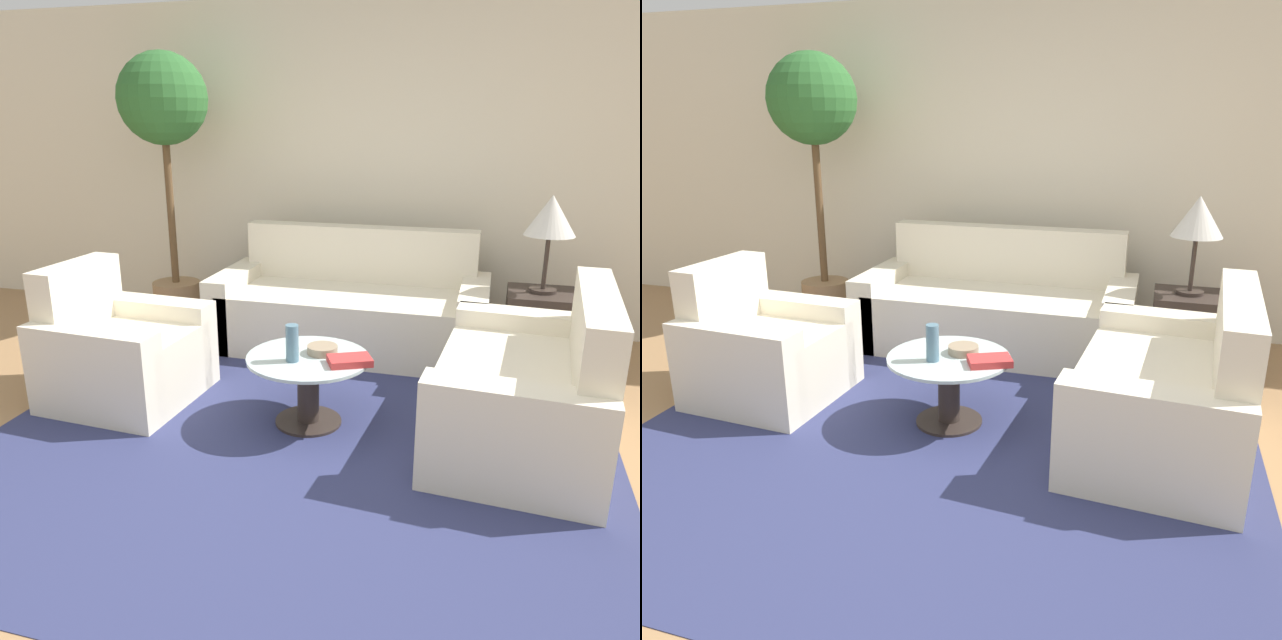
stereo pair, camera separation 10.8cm
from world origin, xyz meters
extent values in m
plane|color=#9E754C|center=(0.00, 0.00, 0.00)|extent=(14.00, 14.00, 0.00)
cube|color=beige|center=(0.00, 2.83, 1.30)|extent=(10.00, 0.06, 2.60)
cube|color=navy|center=(-0.02, 0.78, 0.00)|extent=(3.37, 3.54, 0.01)
cube|color=beige|center=(-0.08, 2.05, 0.23)|extent=(1.82, 0.89, 0.45)
cube|color=beige|center=(-0.08, 2.41, 0.44)|extent=(1.82, 0.18, 0.88)
cube|color=beige|center=(-0.99, 2.05, 0.28)|extent=(0.20, 0.89, 0.56)
cube|color=beige|center=(0.83, 2.05, 0.28)|extent=(0.20, 0.89, 0.56)
cube|color=beige|center=(-1.21, 0.81, 0.23)|extent=(0.86, 0.69, 0.45)
cube|color=beige|center=(-1.53, 0.83, 0.42)|extent=(0.22, 0.65, 0.85)
cube|color=beige|center=(-1.23, 0.49, 0.28)|extent=(0.83, 0.25, 0.56)
cube|color=beige|center=(-1.19, 1.14, 0.28)|extent=(0.83, 0.25, 0.56)
cube|color=beige|center=(1.13, 0.91, 0.23)|extent=(0.93, 1.25, 0.45)
cube|color=beige|center=(1.46, 0.89, 0.43)|extent=(0.27, 1.20, 0.86)
cube|color=beige|center=(1.17, 1.51, 0.28)|extent=(0.86, 0.26, 0.56)
cube|color=beige|center=(1.08, 0.32, 0.28)|extent=(0.86, 0.26, 0.56)
cylinder|color=#332823|center=(-0.02, 0.78, 0.01)|extent=(0.38, 0.38, 0.02)
cylinder|color=#332823|center=(-0.02, 0.78, 0.20)|extent=(0.13, 0.13, 0.39)
cylinder|color=#B2C6C6|center=(-0.02, 0.78, 0.40)|extent=(0.70, 0.70, 0.02)
cube|color=#332823|center=(1.28, 2.03, 0.28)|extent=(0.45, 0.45, 0.55)
cylinder|color=#332823|center=(1.28, 2.03, 0.57)|extent=(0.18, 0.18, 0.02)
cylinder|color=#332823|center=(1.28, 2.03, 0.76)|extent=(0.03, 0.03, 0.37)
cone|color=beige|center=(1.28, 2.03, 1.08)|extent=(0.33, 0.33, 0.27)
cylinder|color=#93704C|center=(-1.62, 2.23, 0.19)|extent=(0.39, 0.39, 0.37)
cylinder|color=brown|center=(-1.62, 2.23, 1.01)|extent=(0.06, 0.06, 1.26)
sphere|color=#2D662D|center=(-1.62, 2.23, 1.83)|extent=(0.70, 0.70, 0.70)
cylinder|color=slate|center=(-0.09, 0.70, 0.52)|extent=(0.07, 0.07, 0.21)
cylinder|color=gray|center=(0.04, 0.85, 0.44)|extent=(0.17, 0.17, 0.05)
cube|color=#BC3333|center=(0.23, 0.74, 0.43)|extent=(0.27, 0.24, 0.04)
camera|label=1|loc=(0.92, -2.34, 1.69)|focal=35.00mm
camera|label=2|loc=(1.03, -2.31, 1.69)|focal=35.00mm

